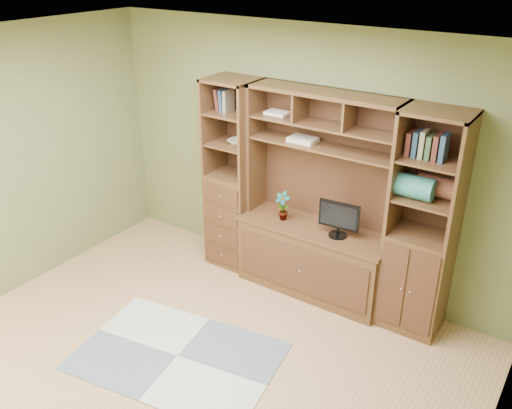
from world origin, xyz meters
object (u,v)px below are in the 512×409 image
Objects in this scene: right_tower at (423,226)px; left_tower at (233,176)px; monitor at (339,213)px; center_hutch at (316,200)px.

left_tower is at bearing 180.00° from right_tower.
right_tower is 4.25× the size of monitor.
center_hutch and right_tower have the same top height.
center_hutch is 1.00× the size of right_tower.
center_hutch is 1.03m from right_tower.
left_tower is at bearing 171.74° from monitor.
monitor is at bearing -3.38° from left_tower.
center_hutch is at bearing -2.29° from left_tower.
right_tower is at bearing 0.79° from monitor.
right_tower reaches higher than monitor.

